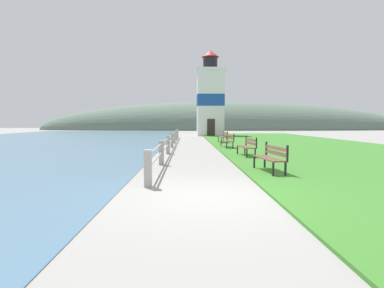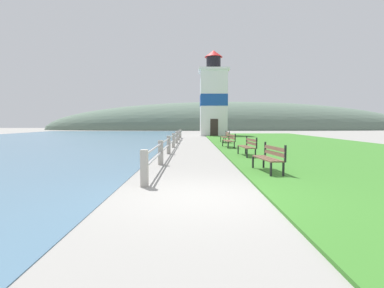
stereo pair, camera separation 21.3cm
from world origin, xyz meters
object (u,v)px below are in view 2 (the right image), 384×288
park_bench_near (268,156)px  park_bench_by_lighthouse (224,136)px  park_bench_far (228,140)px  park_bench_midway (247,145)px  lighthouse (212,99)px

park_bench_near → park_bench_by_lighthouse: bearing=-97.8°
park_bench_near → park_bench_far: (-0.11, 9.06, 0.00)m
park_bench_near → park_bench_far: 9.06m
park_bench_midway → lighthouse: 22.71m
park_bench_near → lighthouse: size_ratio=0.16×
park_bench_near → lighthouse: bearing=-97.5°
park_bench_far → lighthouse: bearing=-95.0°
lighthouse → park_bench_midway: bearing=-89.9°
park_bench_midway → park_bench_far: size_ratio=0.94×
park_bench_far → lighthouse: (0.24, 17.75, 3.87)m
park_bench_near → park_bench_midway: same height
park_bench_far → park_bench_near: bearing=86.5°
park_bench_by_lighthouse → lighthouse: 13.82m
park_bench_midway → park_bench_by_lighthouse: 9.11m
park_bench_near → lighthouse: 27.09m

